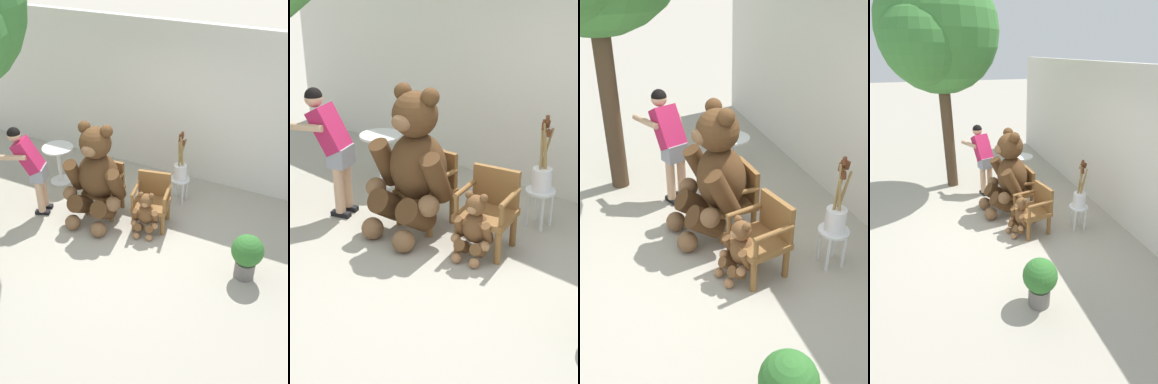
# 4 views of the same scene
# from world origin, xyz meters

# --- Properties ---
(ground_plane) EXTENTS (60.00, 60.00, 0.00)m
(ground_plane) POSITION_xyz_m (0.00, 0.00, 0.00)
(ground_plane) COLOR #A8A091
(back_wall) EXTENTS (10.00, 0.16, 2.80)m
(back_wall) POSITION_xyz_m (0.00, 2.40, 1.40)
(back_wall) COLOR silver
(back_wall) RESTS_ON ground
(wooden_chair_left) EXTENTS (0.59, 0.55, 0.86)m
(wooden_chair_left) POSITION_xyz_m (-0.44, 0.70, 0.46)
(wooden_chair_left) COLOR brown
(wooden_chair_left) RESTS_ON ground
(wooden_chair_right) EXTENTS (0.66, 0.63, 0.86)m
(wooden_chair_right) POSITION_xyz_m (0.42, 0.70, 0.46)
(wooden_chair_right) COLOR brown
(wooden_chair_right) RESTS_ON ground
(teddy_bear_large) EXTENTS (1.00, 0.96, 1.67)m
(teddy_bear_large) POSITION_xyz_m (-0.43, 0.43, 0.82)
(teddy_bear_large) COLOR #4C3019
(teddy_bear_large) RESTS_ON ground
(teddy_bear_small) EXTENTS (0.45, 0.45, 0.73)m
(teddy_bear_small) POSITION_xyz_m (0.44, 0.42, 0.36)
(teddy_bear_small) COLOR brown
(teddy_bear_small) RESTS_ON ground
(person_visitor) EXTENTS (0.72, 0.66, 1.53)m
(person_visitor) POSITION_xyz_m (-1.46, 0.13, 0.91)
(person_visitor) COLOR black
(person_visitor) RESTS_ON ground
(white_stool) EXTENTS (0.34, 0.34, 0.46)m
(white_stool) POSITION_xyz_m (0.58, 1.47, 0.36)
(white_stool) COLOR silver
(white_stool) RESTS_ON ground
(brush_bucket) EXTENTS (0.22, 0.22, 0.87)m
(brush_bucket) POSITION_xyz_m (0.57, 1.47, 0.67)
(brush_bucket) COLOR white
(brush_bucket) RESTS_ON white_stool
(round_side_table) EXTENTS (0.56, 0.56, 0.72)m
(round_side_table) POSITION_xyz_m (-1.65, 1.08, 0.45)
(round_side_table) COLOR white
(round_side_table) RESTS_ON ground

